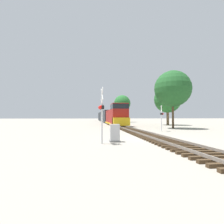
% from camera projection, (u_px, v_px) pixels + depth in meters
% --- Properties ---
extents(ground_plane, '(400.00, 400.00, 0.00)m').
position_uv_depth(ground_plane, '(155.00, 139.00, 15.33)').
color(ground_plane, gray).
extents(rail_track_bed, '(2.60, 160.00, 0.31)m').
position_uv_depth(rail_track_bed, '(155.00, 137.00, 15.33)').
color(rail_track_bed, '#42301E').
rests_on(rail_track_bed, ground).
extents(freight_train, '(3.14, 66.04, 4.56)m').
position_uv_depth(freight_train, '(106.00, 116.00, 64.10)').
color(freight_train, maroon).
rests_on(freight_train, ground).
extents(crossing_signal_near, '(0.38, 1.01, 4.01)m').
position_uv_depth(crossing_signal_near, '(101.00, 110.00, 12.49)').
color(crossing_signal_near, silver).
rests_on(crossing_signal_near, ground).
extents(crossing_signal_far, '(0.52, 1.01, 3.49)m').
position_uv_depth(crossing_signal_far, '(162.00, 115.00, 23.23)').
color(crossing_signal_far, silver).
rests_on(crossing_signal_far, ground).
extents(relay_cabinet, '(0.79, 0.66, 1.35)m').
position_uv_depth(relay_cabinet, '(115.00, 133.00, 13.42)').
color(relay_cabinet, slate).
rests_on(relay_cabinet, ground).
extents(tree_far_right, '(6.04, 6.04, 9.65)m').
position_uv_depth(tree_far_right, '(173.00, 89.00, 29.15)').
color(tree_far_right, '#473521').
rests_on(tree_far_right, ground).
extents(tree_mid_background, '(6.33, 6.33, 9.25)m').
position_uv_depth(tree_mid_background, '(168.00, 100.00, 41.47)').
color(tree_mid_background, brown).
rests_on(tree_mid_background, ground).
extents(tree_deep_background, '(6.11, 6.11, 10.01)m').
position_uv_depth(tree_deep_background, '(122.00, 103.00, 64.76)').
color(tree_deep_background, '#473521').
rests_on(tree_deep_background, ground).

